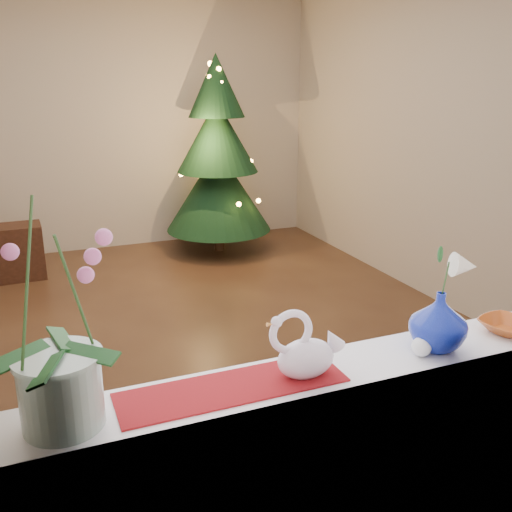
{
  "coord_description": "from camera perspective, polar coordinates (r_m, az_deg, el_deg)",
  "views": [
    {
      "loc": [
        -0.89,
        -3.8,
        1.82
      ],
      "look_at": [
        0.09,
        -1.4,
        1.0
      ],
      "focal_mm": 40.0,
      "sensor_mm": 36.0,
      "label": 1
    }
  ],
  "objects": [
    {
      "name": "wall_right",
      "position": [
        4.96,
        17.52,
        11.26
      ],
      "size": [
        0.1,
        5.0,
        2.7
      ],
      "primitive_type": "cube",
      "color": "beige",
      "rests_on": "ground"
    },
    {
      "name": "side_table",
      "position": [
        5.78,
        -23.84,
        0.25
      ],
      "size": [
        0.69,
        0.36,
        0.51
      ],
      "primitive_type": "cube",
      "rotation": [
        0.0,
        0.0,
        0.02
      ],
      "color": "black",
      "rests_on": "ground"
    },
    {
      "name": "windowsill",
      "position": [
        1.92,
        8.61,
        -11.26
      ],
      "size": [
        2.2,
        0.26,
        0.04
      ],
      "primitive_type": "cube",
      "color": "white",
      "rests_on": "window_apron"
    },
    {
      "name": "blue_vase",
      "position": [
        2.05,
        17.83,
        -5.81
      ],
      "size": [
        0.28,
        0.28,
        0.24
      ],
      "primitive_type": "imported",
      "rotation": [
        0.0,
        0.0,
        0.32
      ],
      "color": "navy",
      "rests_on": "windowsill"
    },
    {
      "name": "amber_dish",
      "position": [
        2.3,
        23.74,
        -6.51
      ],
      "size": [
        0.19,
        0.19,
        0.04
      ],
      "primitive_type": "imported",
      "rotation": [
        0.0,
        0.0,
        0.23
      ],
      "color": "#A84B19",
      "rests_on": "windowsill"
    },
    {
      "name": "xmas_tree",
      "position": [
        6.08,
        -3.87,
        9.94
      ],
      "size": [
        1.35,
        1.35,
        2.05
      ],
      "primitive_type": null,
      "rotation": [
        0.0,
        0.0,
        0.23
      ],
      "color": "black",
      "rests_on": "ground"
    },
    {
      "name": "wall_front",
      "position": [
        1.65,
        11.61,
        0.64
      ],
      "size": [
        4.5,
        0.1,
        2.7
      ],
      "primitive_type": "cube",
      "color": "beige",
      "rests_on": "ground"
    },
    {
      "name": "window_frame",
      "position": [
        1.61,
        11.78,
        12.96
      ],
      "size": [
        2.22,
        0.06,
        1.6
      ],
      "primitive_type": null,
      "color": "white",
      "rests_on": "windowsill"
    },
    {
      "name": "ground",
      "position": [
        4.31,
        -8.33,
        -7.7
      ],
      "size": [
        5.0,
        5.0,
        0.0
      ],
      "primitive_type": "plane",
      "color": "#3A2217",
      "rests_on": "ground"
    },
    {
      "name": "wall_back",
      "position": [
        6.38,
        -14.59,
        12.71
      ],
      "size": [
        4.5,
        0.1,
        2.7
      ],
      "primitive_type": "cube",
      "color": "beige",
      "rests_on": "ground"
    },
    {
      "name": "window_apron",
      "position": [
        2.12,
        9.35,
        -23.31
      ],
      "size": [
        2.2,
        0.08,
        0.88
      ],
      "primitive_type": "cube",
      "color": "white",
      "rests_on": "ground"
    },
    {
      "name": "orchid_pot",
      "position": [
        1.53,
        -19.79,
        -4.77
      ],
      "size": [
        0.31,
        0.31,
        0.69
      ],
      "primitive_type": null,
      "rotation": [
        0.0,
        0.0,
        0.42
      ],
      "color": "white",
      "rests_on": "windowsill"
    },
    {
      "name": "paperweight",
      "position": [
        2.01,
        16.21,
        -8.7
      ],
      "size": [
        0.07,
        0.07,
        0.07
      ],
      "primitive_type": "sphere",
      "rotation": [
        0.0,
        0.0,
        0.03
      ],
      "color": "white",
      "rests_on": "windowsill"
    },
    {
      "name": "runner",
      "position": [
        1.76,
        -2.32,
        -12.98
      ],
      "size": [
        0.7,
        0.2,
        0.01
      ],
      "primitive_type": "cube",
      "color": "maroon",
      "rests_on": "windowsill"
    },
    {
      "name": "swan",
      "position": [
        1.79,
        5.05,
        -8.78
      ],
      "size": [
        0.26,
        0.13,
        0.22
      ],
      "primitive_type": null,
      "rotation": [
        0.0,
        0.0,
        0.04
      ],
      "color": "silver",
      "rests_on": "windowsill"
    },
    {
      "name": "lily",
      "position": [
        1.98,
        18.38,
        -0.3
      ],
      "size": [
        0.13,
        0.07,
        0.18
      ],
      "primitive_type": null,
      "color": "silver",
      "rests_on": "blue_vase"
    }
  ]
}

